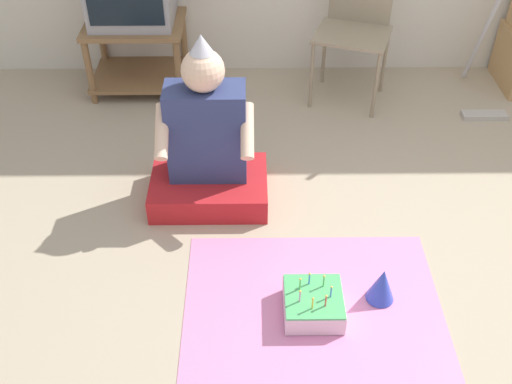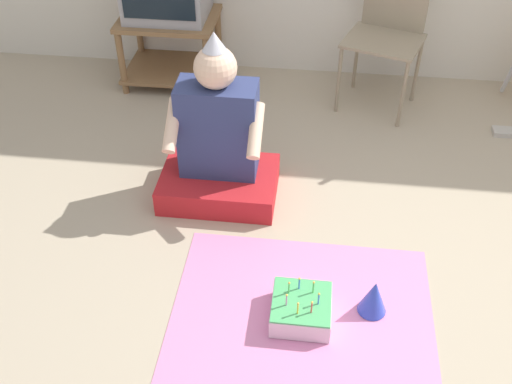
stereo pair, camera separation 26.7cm
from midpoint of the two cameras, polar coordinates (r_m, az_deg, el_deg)
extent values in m
plane|color=tan|center=(2.81, 15.95, -9.30)|extent=(16.00, 16.00, 0.00)
cube|color=olive|center=(4.05, -6.40, 16.05)|extent=(0.63, 0.49, 0.03)
cube|color=olive|center=(4.21, -6.04, 11.55)|extent=(0.63, 0.49, 0.02)
cylinder|color=olive|center=(4.03, -10.81, 12.06)|extent=(0.04, 0.04, 0.46)
cylinder|color=olive|center=(3.90, -2.70, 11.80)|extent=(0.04, 0.04, 0.46)
cylinder|color=olive|center=(4.39, -9.32, 14.66)|extent=(0.04, 0.04, 0.46)
cylinder|color=olive|center=(4.28, -1.78, 14.46)|extent=(0.04, 0.04, 0.46)
cube|color=gray|center=(3.82, 14.06, 13.73)|extent=(0.54, 0.51, 0.02)
cylinder|color=gray|center=(3.81, 9.91, 10.42)|extent=(0.02, 0.02, 0.45)
cylinder|color=gray|center=(3.74, 15.83, 8.87)|extent=(0.02, 0.02, 0.45)
cylinder|color=gray|center=(4.11, 11.43, 12.48)|extent=(0.02, 0.02, 0.45)
cylinder|color=gray|center=(4.04, 16.97, 11.06)|extent=(0.02, 0.02, 0.45)
cube|color=red|center=(3.15, -1.10, 0.67)|extent=(0.60, 0.43, 0.14)
cube|color=navy|center=(3.00, -1.07, 5.92)|extent=(0.39, 0.21, 0.50)
sphere|color=beige|center=(2.82, -1.15, 11.68)|extent=(0.21, 0.21, 0.21)
cone|color=silver|center=(2.76, -1.19, 14.10)|extent=(0.11, 0.11, 0.09)
cylinder|color=beige|center=(2.89, -5.38, 6.26)|extent=(0.06, 0.26, 0.21)
cylinder|color=beige|center=(2.84, 2.67, 5.74)|extent=(0.06, 0.26, 0.21)
cube|color=pink|center=(2.65, 7.33, -11.55)|extent=(1.12, 0.88, 0.01)
cube|color=silver|center=(2.60, 7.31, -11.20)|extent=(0.25, 0.25, 0.10)
cube|color=#4CB266|center=(2.56, 7.41, -10.46)|extent=(0.25, 0.25, 0.01)
cylinder|color=#4C7FE5|center=(2.53, 9.03, -10.27)|extent=(0.01, 0.01, 0.06)
sphere|color=#FFCC4C|center=(2.51, 9.12, -9.71)|extent=(0.01, 0.01, 0.01)
cylinder|color=#66C666|center=(2.57, 8.48, -9.22)|extent=(0.01, 0.01, 0.06)
sphere|color=#FFCC4C|center=(2.54, 8.56, -8.66)|extent=(0.01, 0.01, 0.01)
cylinder|color=#4C7FE5|center=(2.58, 7.13, -8.90)|extent=(0.01, 0.01, 0.06)
sphere|color=#FFCC4C|center=(2.55, 7.20, -8.33)|extent=(0.01, 0.01, 0.01)
cylinder|color=#66C666|center=(2.56, 6.18, -9.32)|extent=(0.01, 0.01, 0.06)
sphere|color=#FFCC4C|center=(2.53, 6.24, -8.75)|extent=(0.01, 0.01, 0.01)
cylinder|color=#E58CCC|center=(2.51, 6.00, -10.45)|extent=(0.01, 0.01, 0.06)
sphere|color=#FFCC4C|center=(2.48, 6.06, -9.89)|extent=(0.01, 0.01, 0.01)
cylinder|color=yellow|center=(2.49, 7.12, -11.21)|extent=(0.01, 0.01, 0.06)
sphere|color=#FFCC4C|center=(2.46, 7.19, -10.66)|extent=(0.01, 0.01, 0.01)
cylinder|color=#EA4C4C|center=(2.50, 8.42, -11.07)|extent=(0.01, 0.01, 0.06)
sphere|color=#FFCC4C|center=(2.47, 8.50, -10.51)|extent=(0.01, 0.01, 0.01)
cone|color=blue|center=(2.65, 14.05, -9.80)|extent=(0.12, 0.12, 0.17)
camera|label=1|loc=(0.13, -87.14, 2.38)|focal=42.00mm
camera|label=2|loc=(0.13, 92.86, -2.38)|focal=42.00mm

